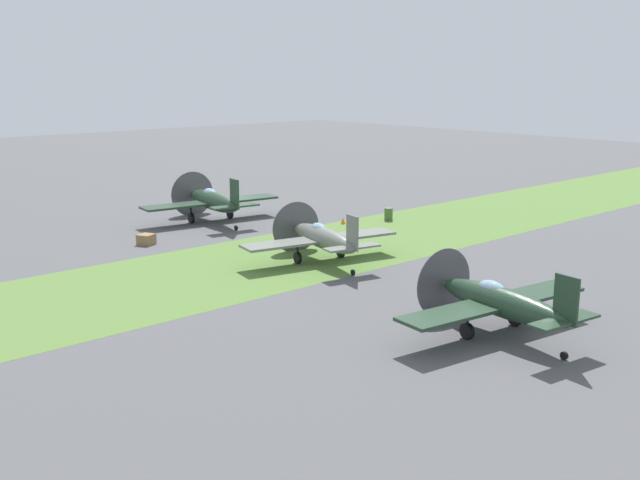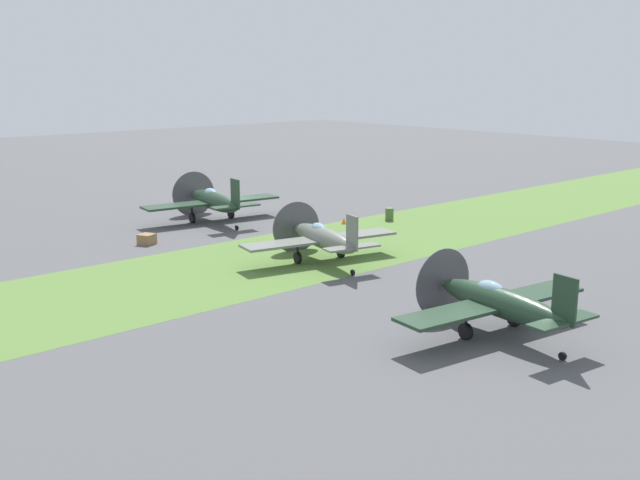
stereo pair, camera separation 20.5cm
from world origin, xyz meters
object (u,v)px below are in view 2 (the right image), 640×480
object	(u,v)px
ground_crew_chief	(178,192)
supply_crate	(147,239)
airplane_lead	(214,201)
airplane_trail	(498,302)
fuel_drum	(389,214)
airplane_wingman	(322,238)
runway_marker_cone	(344,221)

from	to	relation	value
ground_crew_chief	supply_crate	xyz separation A→B (m)	(-9.10, -11.50, -0.59)
airplane_lead	airplane_trail	bearing A→B (deg)	-91.18
airplane_lead	fuel_drum	bearing A→B (deg)	-31.56
airplane_wingman	airplane_lead	bearing A→B (deg)	94.61
airplane_trail	fuel_drum	distance (m)	24.03
fuel_drum	runway_marker_cone	world-z (taller)	fuel_drum
airplane_lead	airplane_wingman	size ratio (longest dim) A/B	1.09
airplane_lead	airplane_wingman	distance (m)	13.91
airplane_wingman	runway_marker_cone	size ratio (longest dim) A/B	21.50
fuel_drum	airplane_lead	bearing A→B (deg)	140.42
ground_crew_chief	runway_marker_cone	size ratio (longest dim) A/B	3.93
airplane_trail	fuel_drum	xyz separation A→B (m)	(14.18, 19.37, -0.96)
airplane_lead	runway_marker_cone	xyz separation A→B (m)	(6.38, -6.82, -1.30)
supply_crate	runway_marker_cone	distance (m)	13.97
airplane_lead	supply_crate	size ratio (longest dim) A/B	11.42
airplane_trail	runway_marker_cone	bearing A→B (deg)	69.80
airplane_lead	runway_marker_cone	bearing A→B (deg)	-38.90
airplane_trail	runway_marker_cone	xyz separation A→B (m)	(10.82, 20.60, -1.19)
ground_crew_chief	supply_crate	size ratio (longest dim) A/B	1.92
airplane_trail	fuel_drum	bearing A→B (deg)	61.31
ground_crew_chief	runway_marker_cone	world-z (taller)	ground_crew_chief
airplane_wingman	airplane_trail	size ratio (longest dim) A/B	0.99
fuel_drum	ground_crew_chief	bearing A→B (deg)	115.46
airplane_lead	airplane_trail	xyz separation A→B (m)	(-4.44, -27.42, -0.11)
airplane_wingman	runway_marker_cone	world-z (taller)	airplane_wingman
supply_crate	runway_marker_cone	world-z (taller)	supply_crate
airplane_trail	supply_crate	xyz separation A→B (m)	(-2.69, 24.18, -1.09)
runway_marker_cone	fuel_drum	bearing A→B (deg)	-20.11
ground_crew_chief	fuel_drum	bearing A→B (deg)	-172.21
airplane_wingman	airplane_trail	distance (m)	13.88
runway_marker_cone	airplane_lead	bearing A→B (deg)	133.08
ground_crew_chief	airplane_lead	bearing A→B (deg)	148.87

